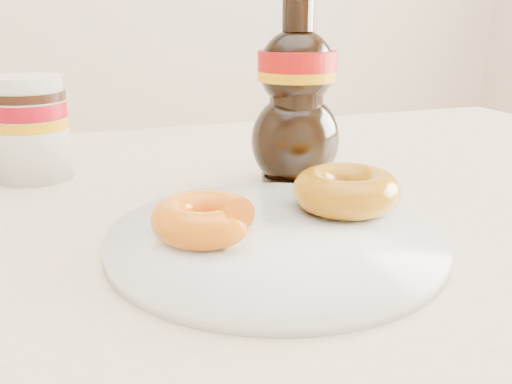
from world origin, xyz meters
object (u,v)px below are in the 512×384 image
object	(u,v)px
syrup_bottle	(296,95)
donut_bitten	(205,218)
dining_table	(223,283)
nutella_jar	(31,124)
donut_whole	(346,190)
plate	(275,239)

from	to	relation	value
syrup_bottle	donut_bitten	bearing A→B (deg)	-132.51
dining_table	nutella_jar	bearing A→B (deg)	133.89
donut_bitten	syrup_bottle	xyz separation A→B (m)	(0.16, 0.17, 0.07)
donut_whole	syrup_bottle	world-z (taller)	syrup_bottle
donut_bitten	donut_whole	distance (m)	0.15
dining_table	donut_whole	bearing A→B (deg)	-35.92
donut_bitten	nutella_jar	xyz separation A→B (m)	(-0.14, 0.29, 0.04)
donut_bitten	donut_whole	xyz separation A→B (m)	(0.15, 0.02, 0.00)
dining_table	syrup_bottle	distance (m)	0.23
donut_whole	syrup_bottle	size ratio (longest dim) A/B	0.49
syrup_bottle	donut_whole	bearing A→B (deg)	-93.84
plate	donut_whole	bearing A→B (deg)	21.84
nutella_jar	plate	bearing A→B (deg)	-56.32
plate	donut_bitten	size ratio (longest dim) A/B	3.24
dining_table	plate	distance (m)	0.14
donut_bitten	nutella_jar	bearing A→B (deg)	112.24
nutella_jar	donut_bitten	bearing A→B (deg)	-64.28
syrup_bottle	nutella_jar	bearing A→B (deg)	158.30
plate	nutella_jar	world-z (taller)	nutella_jar
dining_table	plate	world-z (taller)	plate
nutella_jar	syrup_bottle	size ratio (longest dim) A/B	0.60
dining_table	donut_bitten	distance (m)	0.16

